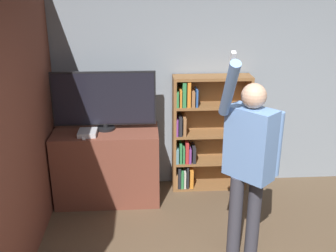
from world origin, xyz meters
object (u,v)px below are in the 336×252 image
at_px(game_console, 88,133).
at_px(bookshelf, 203,135).
at_px(person, 249,158).
at_px(television, 104,100).

bearing_deg(game_console, bookshelf, 14.26).
bearing_deg(person, television, -173.36).
bearing_deg(television, bookshelf, 9.02).
relative_size(game_console, person, 0.11).
distance_m(game_console, bookshelf, 1.45).
height_order(game_console, person, person).
relative_size(television, bookshelf, 0.80).
height_order(television, person, person).
xyz_separation_m(television, bookshelf, (1.20, 0.19, -0.54)).
bearing_deg(game_console, television, 40.18).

